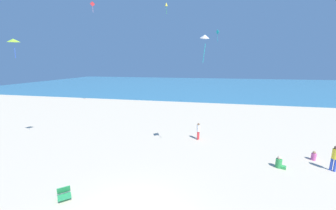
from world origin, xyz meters
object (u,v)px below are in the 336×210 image
(kite_lime, at_px, (13,41))
(person_2, at_px, (314,157))
(kite_white, at_px, (205,37))
(kite_yellow, at_px, (166,4))
(person_1, at_px, (198,130))
(person_0, at_px, (335,157))
(kite_red, at_px, (92,4))
(kite_teal, at_px, (218,33))
(person_3, at_px, (279,163))
(beach_chair_near_camera, at_px, (64,193))

(kite_lime, bearing_deg, person_2, 6.21)
(kite_white, bearing_deg, kite_yellow, 111.44)
(person_1, relative_size, kite_white, 0.88)
(person_0, height_order, kite_white, kite_white)
(person_2, relative_size, kite_red, 0.46)
(kite_teal, distance_m, kite_white, 16.90)
(person_0, height_order, person_2, person_0)
(kite_teal, relative_size, kite_lime, 1.25)
(person_3, height_order, kite_white, kite_white)
(person_0, height_order, kite_lime, kite_lime)
(person_1, bearing_deg, kite_red, 171.35)
(person_2, distance_m, kite_lime, 23.04)
(kite_white, bearing_deg, person_2, 11.28)
(kite_teal, bearing_deg, kite_red, -168.85)
(person_3, xyz_separation_m, kite_lime, (-18.76, -0.67, 7.97))
(person_2, xyz_separation_m, person_3, (-2.71, -1.67, 0.05))
(kite_yellow, bearing_deg, kite_red, -172.49)
(person_3, height_order, kite_yellow, kite_yellow)
(person_2, bearing_deg, person_3, 179.89)
(kite_teal, bearing_deg, person_1, -96.57)
(kite_red, bearing_deg, kite_lime, -81.66)
(person_3, relative_size, kite_red, 0.55)
(person_2, bearing_deg, kite_red, 121.74)
(person_2, distance_m, person_3, 3.18)
(person_1, bearing_deg, kite_white, -60.14)
(person_2, distance_m, kite_red, 29.96)
(kite_red, relative_size, kite_teal, 0.85)
(kite_lime, bearing_deg, kite_red, 98.34)
(kite_white, bearing_deg, kite_red, 139.82)
(kite_white, height_order, kite_lime, kite_white)
(person_1, height_order, person_2, person_1)
(person_3, bearing_deg, person_2, 52.96)
(kite_teal, bearing_deg, kite_yellow, -163.66)
(beach_chair_near_camera, xyz_separation_m, person_2, (14.16, 7.26, -0.04))
(beach_chair_near_camera, bearing_deg, kite_teal, 119.43)
(person_3, height_order, kite_teal, kite_teal)
(kite_white, distance_m, kite_lime, 13.75)
(kite_teal, distance_m, kite_lime, 23.03)
(kite_red, distance_m, kite_lime, 15.60)
(person_2, height_order, kite_red, kite_red)
(person_1, xyz_separation_m, kite_yellow, (-5.34, 10.95, 13.43))
(beach_chair_near_camera, bearing_deg, kite_red, 164.15)
(person_0, bearing_deg, kite_red, 101.31)
(beach_chair_near_camera, relative_size, kite_white, 0.51)
(person_2, bearing_deg, kite_lime, 154.56)
(person_0, bearing_deg, person_2, 57.60)
(person_0, xyz_separation_m, person_2, (-0.44, 1.40, -0.72))
(person_0, xyz_separation_m, kite_yellow, (-13.95, 14.51, 13.34))
(kite_lime, bearing_deg, kite_yellow, 62.73)
(person_3, bearing_deg, kite_teal, 124.71)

